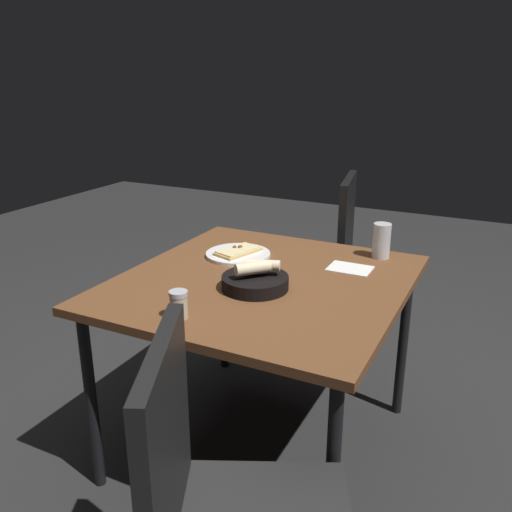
# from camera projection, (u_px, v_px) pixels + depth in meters

# --- Properties ---
(ground) EXTENTS (8.00, 8.00, 0.00)m
(ground) POSITION_uv_depth(u_px,v_px,m) (262.00, 443.00, 2.18)
(ground) COLOR #272727
(dining_table) EXTENTS (0.99, 1.04, 0.71)m
(dining_table) POSITION_uv_depth(u_px,v_px,m) (263.00, 294.00, 1.97)
(dining_table) COLOR brown
(dining_table) RESTS_ON ground
(pizza_plate) EXTENTS (0.26, 0.26, 0.04)m
(pizza_plate) POSITION_uv_depth(u_px,v_px,m) (238.00, 253.00, 2.18)
(pizza_plate) COLOR white
(pizza_plate) RESTS_ON dining_table
(bread_basket) EXTENTS (0.23, 0.23, 0.10)m
(bread_basket) POSITION_uv_depth(u_px,v_px,m) (256.00, 280.00, 1.85)
(bread_basket) COLOR black
(bread_basket) RESTS_ON dining_table
(beer_glass) EXTENTS (0.07, 0.07, 0.14)m
(beer_glass) POSITION_uv_depth(u_px,v_px,m) (381.00, 243.00, 2.15)
(beer_glass) COLOR silver
(beer_glass) RESTS_ON dining_table
(pepper_shaker) EXTENTS (0.06, 0.06, 0.09)m
(pepper_shaker) POSITION_uv_depth(u_px,v_px,m) (179.00, 306.00, 1.63)
(pepper_shaker) COLOR #BFB299
(pepper_shaker) RESTS_ON dining_table
(napkin) EXTENTS (0.16, 0.12, 0.00)m
(napkin) POSITION_uv_depth(u_px,v_px,m) (350.00, 268.00, 2.05)
(napkin) COLOR white
(napkin) RESTS_ON dining_table
(chair_near) EXTENTS (0.51, 0.51, 0.93)m
(chair_near) POSITION_uv_depth(u_px,v_px,m) (323.00, 256.00, 2.77)
(chair_near) COLOR #2B2B2B
(chair_near) RESTS_ON ground
(chair_far) EXTENTS (0.58, 0.58, 0.91)m
(chair_far) POSITION_uv_depth(u_px,v_px,m) (220.00, 504.00, 1.21)
(chair_far) COLOR #252525
(chair_far) RESTS_ON ground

